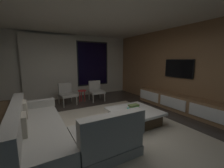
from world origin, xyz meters
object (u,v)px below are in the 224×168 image
at_px(sectional_couch, 55,133).
at_px(media_console, 178,103).
at_px(accent_chair_near_window, 96,90).
at_px(side_stool, 82,92).
at_px(coffee_table, 134,116).
at_px(book_stack_on_coffee_table, 134,107).
at_px(accent_chair_by_curtain, 67,93).
at_px(mounted_tv, 179,69).

bearing_deg(sectional_couch, media_console, 2.44).
bearing_deg(accent_chair_near_window, side_stool, 175.65).
height_order(coffee_table, side_stool, side_stool).
distance_m(coffee_table, book_stack_on_coffee_table, 0.24).
relative_size(book_stack_on_coffee_table, accent_chair_by_curtain, 0.36).
distance_m(sectional_couch, side_stool, 3.02).
relative_size(sectional_couch, accent_chair_by_curtain, 3.21).
relative_size(sectional_couch, media_console, 0.81).
relative_size(coffee_table, book_stack_on_coffee_table, 4.12).
bearing_deg(accent_chair_near_window, coffee_table, -90.54).
height_order(side_stool, media_console, media_console).
height_order(accent_chair_by_curtain, side_stool, accent_chair_by_curtain).
distance_m(accent_chair_by_curtain, media_console, 3.88).
bearing_deg(coffee_table, side_stool, 101.96).
xyz_separation_m(accent_chair_near_window, mounted_tv, (1.98, -2.27, 0.92)).
bearing_deg(book_stack_on_coffee_table, mounted_tv, 5.73).
bearing_deg(mounted_tv, sectional_couch, -174.81).
xyz_separation_m(sectional_couch, accent_chair_by_curtain, (0.82, 2.67, 0.14)).
bearing_deg(sectional_couch, side_stool, 62.27).
height_order(accent_chair_near_window, mounted_tv, mounted_tv).
bearing_deg(side_stool, book_stack_on_coffee_table, -76.97).
relative_size(coffee_table, media_console, 0.37).
bearing_deg(accent_chair_by_curtain, book_stack_on_coffee_table, -64.99).
relative_size(accent_chair_near_window, media_console, 0.25).
height_order(book_stack_on_coffee_table, media_console, media_console).
height_order(book_stack_on_coffee_table, accent_chair_by_curtain, accent_chair_by_curtain).
distance_m(side_stool, mounted_tv, 3.58).
relative_size(sectional_couch, accent_chair_near_window, 3.21).
bearing_deg(side_stool, mounted_tv, -42.17).
distance_m(sectional_couch, accent_chair_near_window, 3.29).
height_order(accent_chair_near_window, media_console, accent_chair_near_window).
height_order(sectional_couch, coffee_table, sectional_couch).
distance_m(accent_chair_by_curtain, mounted_tv, 4.00).
height_order(accent_chair_near_window, accent_chair_by_curtain, same).
relative_size(accent_chair_near_window, accent_chair_by_curtain, 1.00).
bearing_deg(accent_chair_near_window, sectional_couch, -126.91).
height_order(coffee_table, mounted_tv, mounted_tv).
relative_size(coffee_table, accent_chair_by_curtain, 1.49).
relative_size(sectional_couch, side_stool, 5.43).
relative_size(accent_chair_by_curtain, media_console, 0.25).
xyz_separation_m(accent_chair_near_window, accent_chair_by_curtain, (-1.16, 0.04, 0.00)).
relative_size(media_console, mounted_tv, 3.00).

